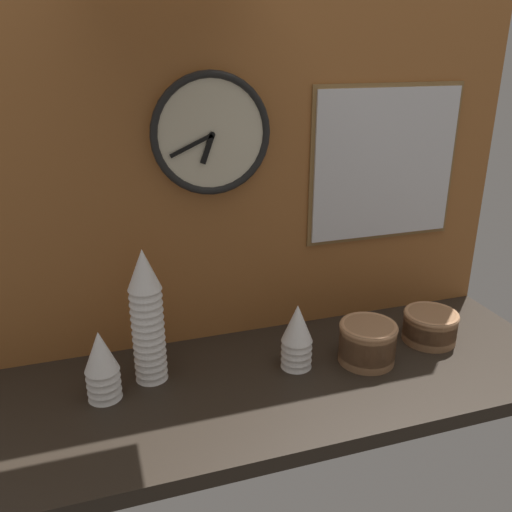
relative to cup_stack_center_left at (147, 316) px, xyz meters
name	(u,v)px	position (x,y,z in m)	size (l,w,h in m)	color
ground_plane	(269,383)	(0.29, -0.09, -0.20)	(1.60, 0.56, 0.04)	black
wall_tiled_back	(239,155)	(0.29, 0.18, 0.35)	(1.60, 0.03, 1.05)	#A3602D
cup_stack_center_left	(147,316)	(0.00, 0.00, 0.00)	(0.08, 0.08, 0.35)	white
cup_stack_left	(102,365)	(-0.12, -0.05, -0.09)	(0.08, 0.08, 0.18)	white
cup_stack_center_right	(297,336)	(0.37, -0.06, -0.09)	(0.08, 0.08, 0.18)	white
bowl_stack_right	(367,341)	(0.56, -0.10, -0.12)	(0.16, 0.16, 0.11)	#996B47
bowl_stack_far_right	(430,325)	(0.79, -0.05, -0.13)	(0.16, 0.16, 0.09)	#996B47
wall_clock	(211,134)	(0.21, 0.15, 0.41)	(0.31, 0.03, 0.31)	beige
menu_board	(385,164)	(0.72, 0.15, 0.30)	(0.47, 0.01, 0.45)	olive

